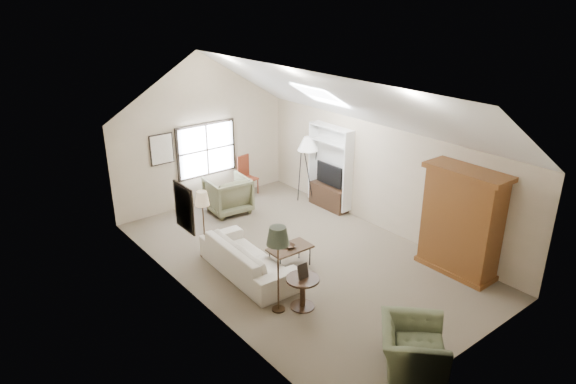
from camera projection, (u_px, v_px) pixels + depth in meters
room_shell at (301, 111)px, 9.87m from camera, size 5.01×8.01×4.00m
window at (207, 150)px, 13.46m from camera, size 1.72×0.08×1.42m
skylight at (320, 95)px, 11.27m from camera, size 0.80×1.20×0.52m
wall_art at (172, 177)px, 10.75m from camera, size 1.97×3.71×0.88m
armoire at (462, 222)px, 10.18m from camera, size 0.60×1.50×2.20m
tv_alcove at (330, 166)px, 13.15m from camera, size 0.32×1.30×2.10m
media_console at (329, 197)px, 13.46m from camera, size 0.34×1.18×0.60m
tv_panel at (329, 175)px, 13.23m from camera, size 0.05×0.90×0.55m
sofa at (248, 258)px, 10.34m from camera, size 1.06×2.47×0.71m
armchair_near at (413, 348)px, 7.76m from camera, size 1.47×1.46×0.72m
armchair_far at (228, 195)px, 13.15m from camera, size 1.10×1.13×0.94m
coffee_table at (290, 257)px, 10.61m from camera, size 0.92×0.52×0.46m
bowl at (290, 246)px, 10.52m from camera, size 0.22×0.22×0.05m
side_table at (303, 293)px, 9.26m from camera, size 0.64×0.64×0.61m
side_chair at (248, 175)px, 14.25m from camera, size 0.50×0.50×1.09m
tripod_lamp at (307, 169)px, 13.67m from camera, size 0.68×0.68×1.83m
dark_lamp at (278, 269)px, 8.97m from camera, size 0.42×0.42×1.70m
tan_lamp at (204, 223)px, 10.89m from camera, size 0.32×0.32×1.52m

